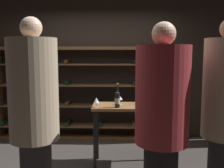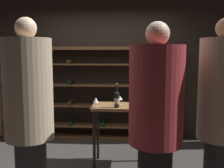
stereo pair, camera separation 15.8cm
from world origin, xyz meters
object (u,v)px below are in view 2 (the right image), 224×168
at_px(wine_glass_stemmed_right, 96,100).
at_px(wine_bottle_red_label, 117,99).
at_px(wine_bottle_amber_reserve, 153,95).
at_px(person_bystander_red_print, 156,119).
at_px(wine_rack, 87,94).
at_px(wine_glass_stemmed_left, 120,98).
at_px(person_guest_blue_shirt, 29,113).
at_px(person_guest_plum_blouse, 222,114).
at_px(tasting_table, 128,114).

bearing_deg(wine_glass_stemmed_right, wine_bottle_red_label, 3.12).
bearing_deg(wine_bottle_amber_reserve, person_bystander_red_print, -93.53).
bearing_deg(wine_bottle_red_label, wine_rack, 116.24).
xyz_separation_m(wine_bottle_amber_reserve, wine_glass_stemmed_left, (-0.49, -0.07, -0.04)).
relative_size(wine_rack, person_guest_blue_shirt, 1.72).
distance_m(wine_rack, wine_bottle_amber_reserve, 1.60).
bearing_deg(person_guest_plum_blouse, person_guest_blue_shirt, 37.68).
relative_size(tasting_table, wine_bottle_red_label, 3.00).
relative_size(person_guest_plum_blouse, wine_bottle_amber_reserve, 5.42).
xyz_separation_m(tasting_table, person_guest_plum_blouse, (0.90, -1.27, 0.33)).
bearing_deg(person_guest_plum_blouse, person_bystander_red_print, 42.29).
bearing_deg(wine_glass_stemmed_right, tasting_table, 21.35).
bearing_deg(tasting_table, wine_rack, 124.61).
relative_size(wine_rack, person_guest_plum_blouse, 1.72).
xyz_separation_m(wine_rack, wine_bottle_amber_reserve, (1.19, -1.06, 0.17)).
bearing_deg(person_guest_blue_shirt, wine_glass_stemmed_right, -118.54).
bearing_deg(wine_glass_stemmed_left, wine_rack, 121.64).
bearing_deg(wine_rack, person_guest_blue_shirt, -92.21).
xyz_separation_m(wine_glass_stemmed_right, wine_glass_stemmed_left, (0.33, 0.23, -0.00)).
xyz_separation_m(person_guest_blue_shirt, wine_glass_stemmed_left, (0.79, 1.46, -0.10)).
bearing_deg(wine_glass_stemmed_right, person_guest_plum_blouse, -38.99).
xyz_separation_m(wine_rack, wine_bottle_red_label, (0.66, -1.35, 0.16)).
distance_m(person_guest_blue_shirt, wine_bottle_red_label, 1.46).
distance_m(person_guest_plum_blouse, person_guest_blue_shirt, 1.83).
bearing_deg(wine_glass_stemmed_left, wine_bottle_red_label, -98.19).
bearing_deg(tasting_table, person_guest_plum_blouse, -54.62).
xyz_separation_m(wine_bottle_red_label, wine_glass_stemmed_right, (-0.30, -0.02, -0.02)).
height_order(wine_rack, wine_bottle_amber_reserve, wine_rack).
bearing_deg(person_guest_plum_blouse, wine_rack, -21.36).
relative_size(person_bystander_red_print, wine_glass_stemmed_left, 15.25).
xyz_separation_m(tasting_table, wine_glass_stemmed_left, (-0.12, 0.06, 0.23)).
bearing_deg(tasting_table, wine_glass_stemmed_right, -158.65).
bearing_deg(person_guest_plum_blouse, wine_bottle_amber_reserve, -35.50).
distance_m(wine_bottle_red_label, wine_bottle_amber_reserve, 0.60).
bearing_deg(tasting_table, wine_bottle_red_label, -134.11).
bearing_deg(wine_bottle_red_label, wine_glass_stemmed_left, 81.81).
xyz_separation_m(tasting_table, person_guest_blue_shirt, (-0.92, -1.40, 0.33)).
bearing_deg(person_guest_blue_shirt, wine_bottle_amber_reserve, -137.69).
xyz_separation_m(wine_rack, wine_glass_stemmed_right, (0.37, -1.36, 0.13)).
relative_size(wine_bottle_amber_reserve, wine_glass_stemmed_left, 2.87).
bearing_deg(wine_bottle_red_label, wine_bottle_amber_reserve, 28.97).
relative_size(person_guest_blue_shirt, wine_bottle_red_label, 5.78).
distance_m(tasting_table, wine_glass_stemmed_left, 0.26).
xyz_separation_m(tasting_table, wine_bottle_amber_reserve, (0.37, 0.13, 0.26)).
height_order(wine_rack, tasting_table, wine_rack).
bearing_deg(person_guest_blue_shirt, wine_glass_stemmed_left, -126.20).
xyz_separation_m(tasting_table, wine_glass_stemmed_right, (-0.45, -0.18, 0.23)).
bearing_deg(person_bystander_red_print, wine_glass_stemmed_left, 149.40).
relative_size(wine_glass_stemmed_right, wine_glass_stemmed_left, 1.11).
bearing_deg(person_bystander_red_print, wine_bottle_red_label, 153.39).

